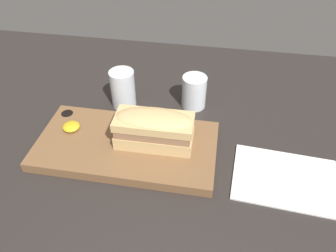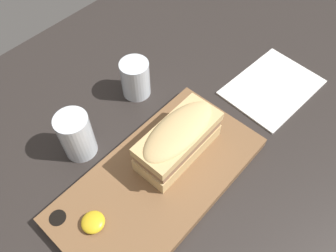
{
  "view_description": "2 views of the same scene",
  "coord_description": "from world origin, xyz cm",
  "px_view_note": "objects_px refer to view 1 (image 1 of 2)",
  "views": [
    {
      "loc": [
        8.71,
        -47.29,
        52.91
      ],
      "look_at": [
        0.16,
        2.51,
        9.12
      ],
      "focal_mm": 35.0,
      "sensor_mm": 36.0,
      "label": 1
    },
    {
      "loc": [
        -27.18,
        -17.27,
        55.96
      ],
      "look_at": [
        -1.5,
        5.86,
        7.62
      ],
      "focal_mm": 35.0,
      "sensor_mm": 36.0,
      "label": 2
    }
  ],
  "objects_px": {
    "wine_glass": "(194,92)",
    "napkin": "(285,179)",
    "serving_board": "(126,146)",
    "water_glass": "(123,91)",
    "sandwich": "(154,127)"
  },
  "relations": [
    {
      "from": "napkin",
      "to": "serving_board",
      "type": "bearing_deg",
      "value": 174.86
    },
    {
      "from": "serving_board",
      "to": "napkin",
      "type": "xyz_separation_m",
      "value": [
        0.33,
        -0.03,
        -0.01
      ]
    },
    {
      "from": "water_glass",
      "to": "napkin",
      "type": "distance_m",
      "value": 0.43
    },
    {
      "from": "serving_board",
      "to": "napkin",
      "type": "relative_size",
      "value": 1.79
    },
    {
      "from": "wine_glass",
      "to": "water_glass",
      "type": "bearing_deg",
      "value": -171.59
    },
    {
      "from": "wine_glass",
      "to": "napkin",
      "type": "xyz_separation_m",
      "value": [
        0.21,
        -0.21,
        -0.04
      ]
    },
    {
      "from": "sandwich",
      "to": "water_glass",
      "type": "relative_size",
      "value": 1.7
    },
    {
      "from": "wine_glass",
      "to": "napkin",
      "type": "height_order",
      "value": "wine_glass"
    },
    {
      "from": "serving_board",
      "to": "sandwich",
      "type": "bearing_deg",
      "value": 8.68
    },
    {
      "from": "serving_board",
      "to": "water_glass",
      "type": "relative_size",
      "value": 4.02
    },
    {
      "from": "sandwich",
      "to": "napkin",
      "type": "relative_size",
      "value": 0.76
    },
    {
      "from": "serving_board",
      "to": "napkin",
      "type": "bearing_deg",
      "value": -5.14
    },
    {
      "from": "wine_glass",
      "to": "napkin",
      "type": "bearing_deg",
      "value": -45.67
    },
    {
      "from": "serving_board",
      "to": "wine_glass",
      "type": "bearing_deg",
      "value": 55.53
    },
    {
      "from": "sandwich",
      "to": "water_glass",
      "type": "height_order",
      "value": "sandwich"
    }
  ]
}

